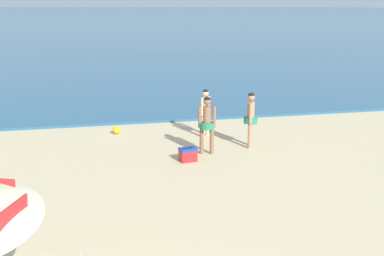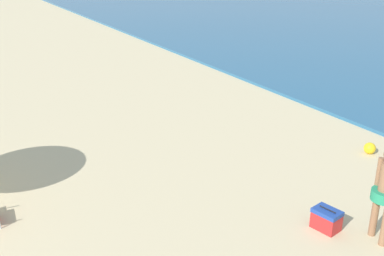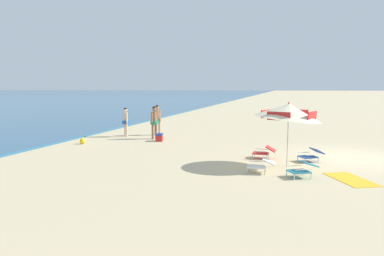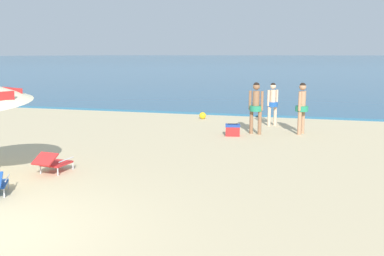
{
  "view_description": "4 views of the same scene",
  "coord_description": "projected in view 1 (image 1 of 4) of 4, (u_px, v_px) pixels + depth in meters",
  "views": [
    {
      "loc": [
        -0.29,
        -3.53,
        4.5
      ],
      "look_at": [
        2.18,
        7.88,
        1.33
      ],
      "focal_mm": 42.7,
      "sensor_mm": 36.0,
      "label": 1
    },
    {
      "loc": [
        7.42,
        3.23,
        4.91
      ],
      "look_at": [
        -0.66,
        7.89,
        1.23
      ],
      "focal_mm": 43.44,
      "sensor_mm": 36.0,
      "label": 2
    },
    {
      "loc": [
        -15.17,
        2.68,
        2.8
      ],
      "look_at": [
        1.6,
        7.08,
        0.83
      ],
      "focal_mm": 33.02,
      "sensor_mm": 36.0,
      "label": 3
    },
    {
      "loc": [
        4.67,
        -4.94,
        2.78
      ],
      "look_at": [
        1.74,
        5.82,
        0.8
      ],
      "focal_mm": 39.18,
      "sensor_mm": 36.0,
      "label": 4
    }
  ],
  "objects": [
    {
      "name": "person_wading_in",
      "position": [
        251.0,
        116.0,
        14.65
      ],
      "size": [
        0.44,
        0.51,
        1.8
      ],
      "color": "tan",
      "rests_on": "ground"
    },
    {
      "name": "person_standing_beside",
      "position": [
        205.0,
        109.0,
        15.87
      ],
      "size": [
        0.41,
        0.41,
        1.68
      ],
      "color": "beige",
      "rests_on": "ground"
    },
    {
      "name": "beach_ball",
      "position": [
        117.0,
        130.0,
        16.36
      ],
      "size": [
        0.3,
        0.3,
        0.3
      ],
      "primitive_type": "sphere",
      "color": "yellow",
      "rests_on": "ground"
    },
    {
      "name": "cooler_box",
      "position": [
        188.0,
        154.0,
        13.52
      ],
      "size": [
        0.55,
        0.44,
        0.43
      ],
      "color": "red",
      "rests_on": "ground"
    },
    {
      "name": "person_standing_near_shore",
      "position": [
        207.0,
        121.0,
        13.96
      ],
      "size": [
        0.52,
        0.44,
        1.81
      ],
      "color": "#8C6042",
      "rests_on": "ground"
    },
    {
      "name": "ocean_water",
      "position": [
        91.0,
        10.0,
        394.83
      ],
      "size": [
        800.0,
        800.0,
        0.1
      ],
      "primitive_type": "cube",
      "color": "#285B7F",
      "rests_on": "ground"
    }
  ]
}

